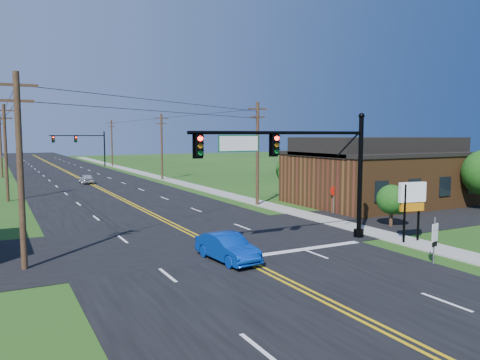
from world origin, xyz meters
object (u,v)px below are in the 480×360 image
signal_mast_main (299,161)px  blue_car (227,248)px  route_sign (435,237)px  stop_sign (334,194)px  signal_mast_far (81,143)px

signal_mast_main → blue_car: size_ratio=2.76×
signal_mast_main → route_sign: (3.56, -6.21, -3.41)m
route_sign → stop_sign: size_ratio=1.05×
signal_mast_main → blue_car: (-4.96, -1.13, -4.07)m
signal_mast_far → blue_car: bearing=-94.0°
signal_mast_far → signal_mast_main: bearing=-90.1°
blue_car → route_sign: size_ratio=1.79×
stop_sign → signal_mast_main: bearing=-139.4°
blue_car → route_sign: (8.53, -5.07, 0.66)m
signal_mast_main → route_sign: 7.93m
signal_mast_far → stop_sign: bearing=-82.4°
blue_car → route_sign: route_sign is taller
signal_mast_far → stop_sign: size_ratio=5.03×
blue_car → stop_sign: (13.63, 8.63, 0.90)m
signal_mast_main → blue_car: signal_mast_main is taller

